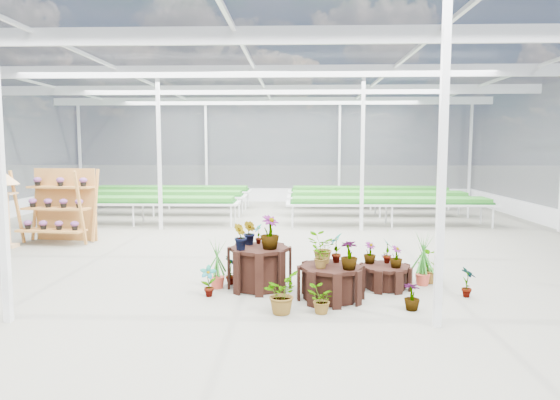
{
  "coord_description": "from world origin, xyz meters",
  "views": [
    {
      "loc": [
        1.05,
        -10.71,
        2.45
      ],
      "look_at": [
        0.71,
        0.23,
        1.3
      ],
      "focal_mm": 32.0,
      "sensor_mm": 36.0,
      "label": 1
    }
  ],
  "objects_px": {
    "plinth_tall": "(260,268)",
    "shelf_rack": "(57,206)",
    "bird_table": "(8,211)",
    "plinth_low": "(385,277)",
    "plinth_mid": "(331,283)"
  },
  "relations": [
    {
      "from": "plinth_tall",
      "to": "shelf_rack",
      "type": "relative_size",
      "value": 0.56
    },
    {
      "from": "plinth_tall",
      "to": "bird_table",
      "type": "height_order",
      "value": "bird_table"
    },
    {
      "from": "plinth_tall",
      "to": "plinth_low",
      "type": "height_order",
      "value": "plinth_tall"
    },
    {
      "from": "plinth_tall",
      "to": "plinth_low",
      "type": "xyz_separation_m",
      "value": [
        2.2,
        0.1,
        -0.17
      ]
    },
    {
      "from": "plinth_tall",
      "to": "shelf_rack",
      "type": "bearing_deg",
      "value": 143.96
    },
    {
      "from": "plinth_tall",
      "to": "plinth_mid",
      "type": "relative_size",
      "value": 1.02
    },
    {
      "from": "plinth_low",
      "to": "plinth_tall",
      "type": "bearing_deg",
      "value": -177.4
    },
    {
      "from": "shelf_rack",
      "to": "plinth_mid",
      "type": "bearing_deg",
      "value": -28.43
    },
    {
      "from": "plinth_tall",
      "to": "bird_table",
      "type": "relative_size",
      "value": 0.58
    },
    {
      "from": "plinth_low",
      "to": "bird_table",
      "type": "height_order",
      "value": "bird_table"
    },
    {
      "from": "plinth_low",
      "to": "bird_table",
      "type": "bearing_deg",
      "value": 159.24
    },
    {
      "from": "shelf_rack",
      "to": "bird_table",
      "type": "relative_size",
      "value": 1.04
    },
    {
      "from": "plinth_mid",
      "to": "plinth_low",
      "type": "relative_size",
      "value": 1.19
    },
    {
      "from": "plinth_tall",
      "to": "plinth_mid",
      "type": "xyz_separation_m",
      "value": [
        1.2,
        -0.6,
        -0.09
      ]
    },
    {
      "from": "plinth_low",
      "to": "shelf_rack",
      "type": "relative_size",
      "value": 0.46
    }
  ]
}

